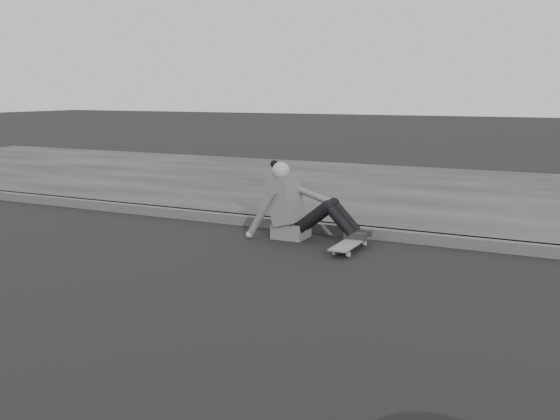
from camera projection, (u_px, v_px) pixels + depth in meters
The scene contains 5 objects.
ground at pixel (208, 297), 5.04m from camera, with size 80.00×80.00×0.00m, color black.
curb at pixel (327, 228), 7.31m from camera, with size 24.00×0.16×0.12m, color #454545.
sidewalk at pixel (397, 192), 9.97m from camera, with size 24.00×6.00×0.12m, color #313131.
skateboard at pixel (350, 244), 6.51m from camera, with size 0.20×0.78×0.09m.
seated_woman at pixel (296, 207), 6.99m from camera, with size 1.38×0.46×0.88m.
Camera 1 is at (2.63, -4.08, 1.63)m, focal length 40.00 mm.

